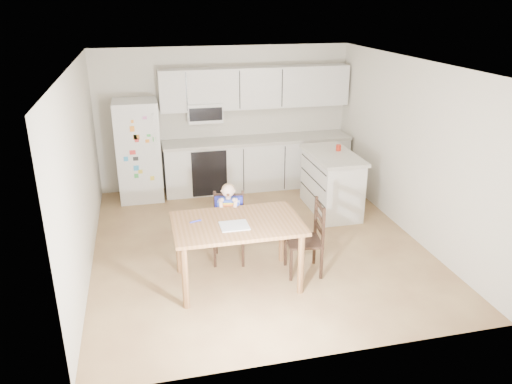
{
  "coord_description": "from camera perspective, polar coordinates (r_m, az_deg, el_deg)",
  "views": [
    {
      "loc": [
        -1.47,
        -6.19,
        3.27
      ],
      "look_at": [
        -0.1,
        -0.37,
        0.93
      ],
      "focal_mm": 35.0,
      "sensor_mm": 36.0,
      "label": 1
    }
  ],
  "objects": [
    {
      "name": "kitchen_run",
      "position": [
        8.98,
        -0.08,
        5.95
      ],
      "size": [
        3.37,
        0.62,
        2.15
      ],
      "color": "silver",
      "rests_on": "ground"
    },
    {
      "name": "refrigerator",
      "position": [
        8.69,
        -13.28,
        4.64
      ],
      "size": [
        0.72,
        0.7,
        1.7
      ],
      "primitive_type": "cube",
      "color": "silver",
      "rests_on": "ground"
    },
    {
      "name": "napkin",
      "position": [
        5.75,
        -2.5,
        -3.87
      ],
      "size": [
        0.33,
        0.28,
        0.01
      ],
      "primitive_type": "cube",
      "color": "#ACACB1",
      "rests_on": "dining_table"
    },
    {
      "name": "red_cup",
      "position": [
        8.12,
        9.41,
        5.02
      ],
      "size": [
        0.08,
        0.08,
        0.1
      ],
      "primitive_type": "cylinder",
      "color": "red",
      "rests_on": "kitchen_island"
    },
    {
      "name": "chair_side",
      "position": [
        6.24,
        6.35,
        -4.72
      ],
      "size": [
        0.46,
        0.46,
        0.95
      ],
      "rotation": [
        0.0,
        0.0,
        -1.68
      ],
      "color": "black",
      "rests_on": "ground"
    },
    {
      "name": "kitchen_island",
      "position": [
        8.13,
        8.6,
        1.13
      ],
      "size": [
        0.69,
        1.31,
        0.97
      ],
      "color": "silver",
      "rests_on": "ground"
    },
    {
      "name": "toddler_spoon",
      "position": [
        5.89,
        -7.03,
        -3.37
      ],
      "size": [
        0.12,
        0.06,
        0.02
      ],
      "primitive_type": "cylinder",
      "rotation": [
        0.0,
        1.57,
        0.35
      ],
      "color": "#242BB0",
      "rests_on": "dining_table"
    },
    {
      "name": "chair_booster",
      "position": [
        6.48,
        -3.13,
        -2.52
      ],
      "size": [
        0.48,
        0.48,
        1.07
      ],
      "rotation": [
        0.0,
        0.0,
        -0.21
      ],
      "color": "black",
      "rests_on": "ground"
    },
    {
      "name": "dining_table",
      "position": [
        5.91,
        -2.16,
        -4.4
      ],
      "size": [
        1.51,
        0.97,
        0.81
      ],
      "color": "brown",
      "rests_on": "ground"
    },
    {
      "name": "room",
      "position": [
        7.12,
        -0.79,
        4.91
      ],
      "size": [
        4.52,
        5.01,
        2.51
      ],
      "color": "brown",
      "rests_on": "ground"
    }
  ]
}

